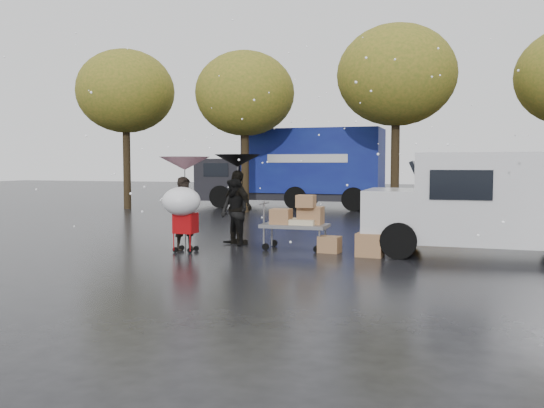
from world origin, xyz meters
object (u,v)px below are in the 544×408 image
(person_pink, at_px, (185,213))
(vendor_cart, at_px, (298,218))
(shopping_cart, at_px, (182,205))
(white_van, at_px, (491,202))
(blue_truck, at_px, (296,169))
(yellow_taxi, at_px, (446,196))
(person_black, at_px, (238,207))

(person_pink, distance_m, vendor_cart, 2.60)
(shopping_cart, relative_size, white_van, 0.30)
(blue_truck, xyz_separation_m, yellow_taxi, (6.51, -0.25, -1.10))
(vendor_cart, xyz_separation_m, shopping_cart, (-2.31, -1.25, 0.34))
(person_pink, bearing_deg, yellow_taxi, 8.83)
(person_black, bearing_deg, shopping_cart, 100.84)
(vendor_cart, distance_m, white_van, 4.17)
(vendor_cart, bearing_deg, white_van, 5.11)
(vendor_cart, bearing_deg, blue_truck, 105.79)
(vendor_cart, distance_m, yellow_taxi, 12.41)
(person_black, relative_size, white_van, 0.37)
(person_pink, height_order, blue_truck, blue_truck)
(person_pink, relative_size, blue_truck, 0.20)
(vendor_cart, relative_size, shopping_cart, 1.04)
(yellow_taxi, bearing_deg, white_van, 164.88)
(person_pink, bearing_deg, person_black, -4.43)
(vendor_cart, xyz_separation_m, yellow_taxi, (3.04, 12.04, -0.07))
(yellow_taxi, bearing_deg, person_black, 137.66)
(person_pink, xyz_separation_m, person_black, (0.85, 1.14, 0.07))
(person_black, height_order, yellow_taxi, person_black)
(person_black, bearing_deg, blue_truck, -47.84)
(vendor_cart, xyz_separation_m, blue_truck, (-3.47, 12.29, 1.03))
(person_black, relative_size, yellow_taxi, 0.47)
(person_pink, distance_m, blue_truck, 13.12)
(person_black, relative_size, blue_truck, 0.22)
(vendor_cart, relative_size, yellow_taxi, 0.40)
(person_pink, bearing_deg, vendor_cart, -40.85)
(person_pink, relative_size, person_black, 0.92)
(person_black, bearing_deg, yellow_taxi, -78.46)
(person_pink, distance_m, white_van, 6.72)
(white_van, relative_size, blue_truck, 0.59)
(person_pink, bearing_deg, blue_truck, 36.51)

